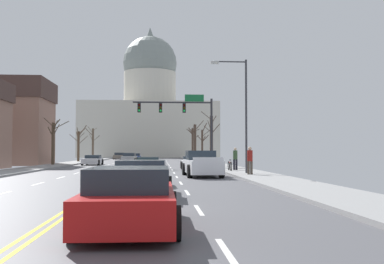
% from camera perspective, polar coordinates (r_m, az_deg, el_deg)
% --- Properties ---
extents(ground, '(20.00, 180.00, 0.20)m').
position_cam_1_polar(ground, '(31.51, -8.54, -5.23)').
color(ground, '#515156').
extents(signal_gantry, '(7.91, 0.41, 7.07)m').
position_cam_1_polar(signal_gantry, '(45.22, -1.05, 2.24)').
color(signal_gantry, '#28282D').
rests_on(signal_gantry, ground).
extents(street_lamp_right, '(2.46, 0.24, 7.58)m').
position_cam_1_polar(street_lamp_right, '(30.62, 6.16, 3.38)').
color(street_lamp_right, '#333338').
rests_on(street_lamp_right, ground).
extents(capitol_building, '(32.96, 20.73, 32.90)m').
position_cam_1_polar(capitol_building, '(115.26, -5.30, 2.36)').
color(capitol_building, beige).
rests_on(capitol_building, ground).
extents(sedan_near_00, '(2.06, 4.62, 1.10)m').
position_cam_1_polar(sedan_near_00, '(41.33, -0.06, -3.87)').
color(sedan_near_00, silver).
rests_on(sedan_near_00, ground).
extents(sedan_near_01, '(2.07, 4.33, 1.14)m').
position_cam_1_polar(sedan_near_01, '(34.83, -5.45, -4.11)').
color(sedan_near_01, '#1E7247').
rests_on(sedan_near_01, ground).
extents(pickup_truck_near_02, '(2.36, 5.63, 1.63)m').
position_cam_1_polar(pickup_truck_near_02, '(28.99, 1.23, -4.10)').
color(pickup_truck_near_02, silver).
rests_on(pickup_truck_near_02, ground).
extents(sedan_near_03, '(2.18, 4.67, 1.13)m').
position_cam_1_polar(sedan_near_03, '(22.06, -5.87, -5.16)').
color(sedan_near_03, silver).
rests_on(sedan_near_03, ground).
extents(sedan_near_04, '(2.20, 4.74, 1.29)m').
position_cam_1_polar(sedan_near_04, '(16.31, -6.25, -5.93)').
color(sedan_near_04, silver).
rests_on(sedan_near_04, ground).
extents(sedan_near_05, '(2.04, 4.64, 1.28)m').
position_cam_1_polar(sedan_near_05, '(9.70, -7.75, -8.35)').
color(sedan_near_05, '#B71414').
rests_on(sedan_near_05, ground).
extents(sedan_oncoming_00, '(2.07, 4.61, 1.12)m').
position_cam_1_polar(sedan_oncoming_00, '(53.25, -12.31, -3.46)').
color(sedan_oncoming_00, silver).
rests_on(sedan_oncoming_00, ground).
extents(sedan_oncoming_01, '(2.15, 4.70, 1.30)m').
position_cam_1_polar(sedan_oncoming_01, '(64.59, -7.85, -3.22)').
color(sedan_oncoming_01, '#9EA3A8').
rests_on(sedan_oncoming_01, ground).
extents(sedan_oncoming_02, '(2.20, 4.49, 1.18)m').
position_cam_1_polar(sedan_oncoming_02, '(75.17, -7.17, -3.14)').
color(sedan_oncoming_02, navy).
rests_on(sedan_oncoming_02, ground).
extents(sedan_oncoming_03, '(2.13, 4.35, 1.25)m').
position_cam_1_polar(sedan_oncoming_03, '(87.23, -9.09, -3.00)').
color(sedan_oncoming_03, '#6B6056').
rests_on(sedan_oncoming_03, ground).
extents(flank_building_01, '(10.84, 8.06, 9.64)m').
position_cam_1_polar(flank_building_01, '(56.07, -22.77, 1.18)').
color(flank_building_01, '#8C6656').
rests_on(flank_building_01, ground).
extents(bare_tree_00, '(2.27, 2.28, 6.37)m').
position_cam_1_polar(bare_tree_00, '(56.23, 2.45, -0.80)').
color(bare_tree_00, '#423328').
rests_on(bare_tree_00, ground).
extents(bare_tree_01, '(2.63, 2.14, 5.66)m').
position_cam_1_polar(bare_tree_01, '(79.30, -12.29, -1.36)').
color(bare_tree_01, brown).
rests_on(bare_tree_01, ground).
extents(bare_tree_02, '(1.95, 1.28, 5.45)m').
position_cam_1_polar(bare_tree_02, '(64.51, 1.32, -1.46)').
color(bare_tree_02, '#423328').
rests_on(bare_tree_02, ground).
extents(bare_tree_03, '(2.84, 2.11, 5.08)m').
position_cam_1_polar(bare_tree_03, '(50.77, -16.95, -1.13)').
color(bare_tree_03, '#4C3D2D').
rests_on(bare_tree_03, ground).
extents(bare_tree_04, '(2.33, 2.67, 6.07)m').
position_cam_1_polar(bare_tree_04, '(78.49, 0.08, -1.33)').
color(bare_tree_04, '#423328').
rests_on(bare_tree_04, ground).
extents(bare_tree_05, '(2.25, 2.52, 5.00)m').
position_cam_1_polar(bare_tree_05, '(65.22, -13.99, -1.53)').
color(bare_tree_05, '#4C3D2D').
rests_on(bare_tree_05, ground).
extents(bare_tree_06, '(2.33, 1.50, 6.12)m').
position_cam_1_polar(bare_tree_06, '(69.52, 0.38, -1.17)').
color(bare_tree_06, '#423328').
rests_on(bare_tree_06, ground).
extents(pedestrian_00, '(0.35, 0.34, 1.73)m').
position_cam_1_polar(pedestrian_00, '(28.75, 7.25, -3.37)').
color(pedestrian_00, '#4C4238').
rests_on(pedestrian_00, ground).
extents(pedestrian_01, '(0.35, 0.34, 1.72)m').
position_cam_1_polar(pedestrian_01, '(35.30, 5.43, -3.20)').
color(pedestrian_01, black).
rests_on(pedestrian_01, ground).
extents(bicycle_parked, '(0.12, 1.77, 0.85)m').
position_cam_1_polar(bicycle_parked, '(34.31, 4.75, -4.23)').
color(bicycle_parked, black).
rests_on(bicycle_parked, ground).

